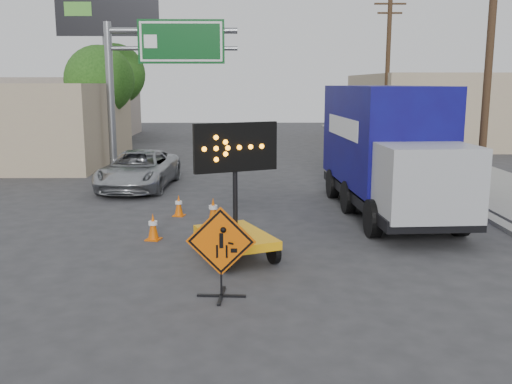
{
  "coord_description": "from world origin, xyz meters",
  "views": [
    {
      "loc": [
        -0.03,
        -9.31,
        4.01
      ],
      "look_at": [
        0.15,
        3.11,
        1.63
      ],
      "focal_mm": 40.0,
      "sensor_mm": 36.0,
      "label": 1
    }
  ],
  "objects_px": {
    "construction_sign": "(221,250)",
    "arrow_board": "(235,228)",
    "pickup_truck": "(139,170)",
    "box_truck": "(388,157)"
  },
  "relations": [
    {
      "from": "construction_sign",
      "to": "pickup_truck",
      "type": "relative_size",
      "value": 0.34
    },
    {
      "from": "construction_sign",
      "to": "arrow_board",
      "type": "bearing_deg",
      "value": 89.0
    },
    {
      "from": "arrow_board",
      "to": "pickup_truck",
      "type": "distance_m",
      "value": 9.84
    },
    {
      "from": "construction_sign",
      "to": "pickup_truck",
      "type": "xyz_separation_m",
      "value": [
        -3.7,
        11.52,
        -0.2
      ]
    },
    {
      "from": "arrow_board",
      "to": "box_truck",
      "type": "xyz_separation_m",
      "value": [
        4.61,
        4.62,
        1.08
      ]
    },
    {
      "from": "construction_sign",
      "to": "box_truck",
      "type": "distance_m",
      "value": 8.65
    },
    {
      "from": "pickup_truck",
      "to": "box_truck",
      "type": "relative_size",
      "value": 0.62
    },
    {
      "from": "arrow_board",
      "to": "box_truck",
      "type": "relative_size",
      "value": 0.38
    },
    {
      "from": "arrow_board",
      "to": "pickup_truck",
      "type": "xyz_separation_m",
      "value": [
        -3.92,
        9.02,
        0.03
      ]
    },
    {
      "from": "arrow_board",
      "to": "pickup_truck",
      "type": "height_order",
      "value": "arrow_board"
    }
  ]
}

